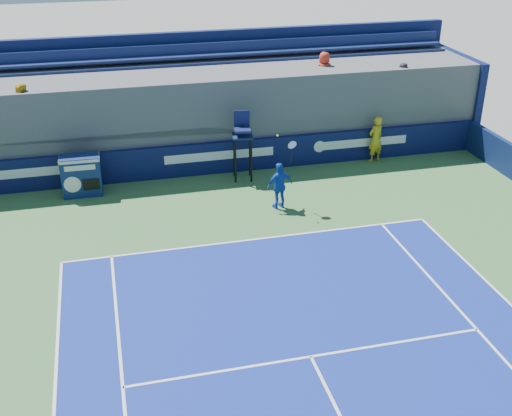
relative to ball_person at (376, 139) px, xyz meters
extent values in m
imported|color=gold|center=(0.00, 0.00, 0.00)|extent=(0.75, 0.61, 1.78)
cube|color=white|center=(-5.95, -4.91, -0.88)|extent=(10.97, 0.07, 0.00)
cube|color=white|center=(-5.95, -10.39, -0.88)|extent=(8.23, 0.07, 0.00)
cube|color=#0B1141|center=(-5.95, 0.31, -0.30)|extent=(20.40, 0.20, 1.20)
cube|color=white|center=(-11.95, 0.20, -0.18)|extent=(3.20, 0.01, 0.32)
cube|color=white|center=(-5.95, 0.20, -0.18)|extent=(4.00, 0.01, 0.32)
cube|color=white|center=(-0.45, 0.20, -0.18)|extent=(3.60, 0.01, 0.32)
cylinder|color=white|center=(-2.15, 0.20, -0.18)|extent=(0.44, 0.01, 0.44)
cube|color=navy|center=(-10.81, -0.41, -0.20)|extent=(1.31, 0.72, 1.40)
cube|color=silver|center=(-10.81, -0.41, 0.43)|extent=(1.33, 0.74, 0.10)
cylinder|color=silver|center=(-11.11, -0.77, -0.35)|extent=(0.56, 0.03, 0.56)
cube|color=black|center=(-10.51, -0.78, -0.40)|extent=(0.55, 0.03, 0.40)
cube|color=silver|center=(-10.81, -0.77, 0.22)|extent=(1.00, 0.02, 0.18)
cylinder|color=black|center=(-5.56, -0.68, -0.10)|extent=(0.08, 0.08, 1.60)
cylinder|color=black|center=(-5.00, -0.76, -0.10)|extent=(0.08, 0.08, 1.60)
cylinder|color=black|center=(-5.48, -0.12, -0.10)|extent=(0.08, 0.08, 1.60)
cylinder|color=black|center=(-4.92, -0.20, -0.10)|extent=(0.08, 0.08, 1.60)
cube|color=#0E1C47|center=(-5.24, -0.44, 0.73)|extent=(0.79, 0.79, 0.06)
cube|color=#151D51|center=(-5.25, -0.54, 0.98)|extent=(0.61, 0.52, 0.08)
cube|color=#121745|center=(-5.20, -0.18, 1.28)|extent=(0.55, 0.14, 0.60)
imported|color=#1544B2|center=(-4.60, -3.01, -0.11)|extent=(0.98, 0.59, 1.56)
cylinder|color=black|center=(-4.25, -3.00, 0.80)|extent=(0.06, 0.16, 0.39)
torus|color=silver|center=(-4.24, -3.07, 1.28)|extent=(0.31, 0.16, 0.29)
cylinder|color=white|center=(-4.24, -3.07, 1.28)|extent=(0.26, 0.12, 0.24)
sphere|color=#E1F837|center=(-4.73, -3.13, 1.65)|extent=(0.07, 0.07, 0.07)
cube|color=#4D4C51|center=(-5.95, 2.21, 0.79)|extent=(20.40, 3.60, 3.38)
cube|color=#4D4C51|center=(-5.95, 0.86, 0.57)|extent=(20.40, 0.90, 0.55)
cube|color=navy|center=(-5.95, 0.76, 1.05)|extent=(20.00, 0.45, 0.08)
cube|color=navy|center=(-5.95, 1.01, 1.25)|extent=(20.00, 0.06, 0.45)
cube|color=#4D4C51|center=(-5.95, 1.76, 1.12)|extent=(20.40, 0.90, 0.55)
cube|color=navy|center=(-5.95, 1.66, 1.60)|extent=(20.00, 0.45, 0.08)
cube|color=navy|center=(-5.95, 1.91, 1.80)|extent=(20.00, 0.06, 0.45)
cube|color=#4D4C51|center=(-5.95, 2.66, 1.67)|extent=(20.40, 0.90, 0.55)
cube|color=navy|center=(-5.95, 2.56, 2.15)|extent=(20.00, 0.45, 0.08)
cube|color=navy|center=(-5.95, 2.81, 2.35)|extent=(20.00, 0.06, 0.45)
cube|color=#4D4C51|center=(-5.95, 3.56, 2.22)|extent=(20.40, 0.90, 0.55)
cube|color=navy|center=(-5.95, 3.46, 2.70)|extent=(20.00, 0.45, 0.08)
cube|color=navy|center=(-5.95, 3.71, 2.90)|extent=(20.00, 0.06, 0.45)
cube|color=#0C1647|center=(-5.95, 4.16, 1.30)|extent=(20.80, 0.30, 4.40)
cube|color=#0C1647|center=(4.40, 2.21, 0.80)|extent=(0.30, 3.90, 3.40)
imported|color=gold|center=(-12.46, 0.81, 1.80)|extent=(0.91, 0.71, 1.86)
imported|color=teal|center=(-4.48, 0.81, 1.62)|extent=(0.92, 0.47, 1.50)
imported|color=red|center=(-1.57, 1.71, 2.20)|extent=(0.83, 0.61, 1.57)
imported|color=black|center=(1.21, 0.81, 1.75)|extent=(0.69, 0.50, 1.77)
camera|label=1|loc=(-9.82, -21.05, 8.40)|focal=45.00mm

